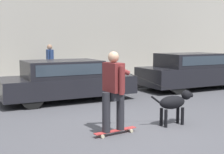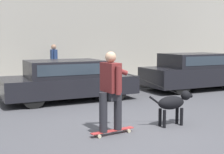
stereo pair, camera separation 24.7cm
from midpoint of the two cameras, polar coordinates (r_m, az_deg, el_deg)
ground_plane at (r=6.32m, az=4.88°, el=-10.33°), size 36.00×36.00×0.00m
back_wall at (r=12.93m, az=-12.11°, el=11.29°), size 32.00×0.30×5.84m
sidewalk_curb at (r=11.82m, az=-10.34°, el=-2.06°), size 30.00×2.14×0.14m
parked_car_1 at (r=9.72m, az=-7.35°, el=-0.64°), size 4.05×1.78×1.24m
parked_car_2 at (r=12.29m, az=15.72°, el=0.95°), size 4.23×1.79×1.36m
dog at (r=6.94m, az=12.15°, el=-4.67°), size 1.10×0.29×0.75m
skateboarder at (r=6.04m, az=1.04°, el=-2.08°), size 2.29×0.65×1.64m
pedestrian_with_bag at (r=12.22m, az=-9.98°, el=2.60°), size 0.26×0.72×1.56m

